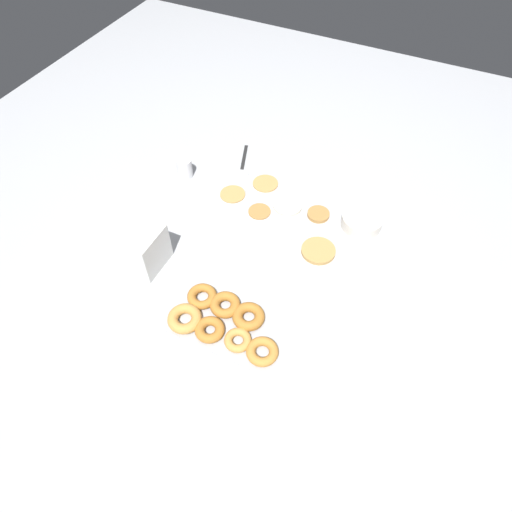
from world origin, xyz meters
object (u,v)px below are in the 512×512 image
at_px(pancake_2, 318,214).
at_px(spatula, 241,175).
at_px(paper_cup, 185,168).
at_px(pancake_0, 265,183).
at_px(pancake_5, 259,211).
at_px(pancake_1, 288,206).
at_px(batter_bowl, 362,221).
at_px(container_stack, 140,247).
at_px(pancake_6, 318,251).
at_px(donut_tray, 224,321).
at_px(pancake_4, 279,234).
at_px(pancake_3, 233,194).

relative_size(pancake_2, spatula, 0.29).
xyz_separation_m(paper_cup, spatula, (0.20, 0.10, -0.04)).
xyz_separation_m(pancake_0, paper_cup, (-0.31, -0.09, 0.04)).
bearing_deg(pancake_5, pancake_1, 40.67).
relative_size(batter_bowl, container_stack, 0.98).
bearing_deg(pancake_1, pancake_6, -40.70).
height_order(pancake_0, donut_tray, donut_tray).
bearing_deg(batter_bowl, paper_cup, -176.48).
bearing_deg(pancake_1, pancake_4, -78.40).
distance_m(pancake_1, pancake_2, 0.12).
relative_size(pancake_3, pancake_5, 1.16).
bearing_deg(container_stack, pancake_6, 29.50).
bearing_deg(pancake_0, donut_tray, -76.23).
bearing_deg(batter_bowl, spatula, 174.12).
distance_m(pancake_2, donut_tray, 0.57).
relative_size(pancake_5, batter_bowl, 0.57).
distance_m(pancake_0, pancake_6, 0.39).
relative_size(pancake_1, pancake_6, 0.91).
xyz_separation_m(pancake_0, pancake_1, (0.13, -0.08, 0.00)).
distance_m(pancake_6, paper_cup, 0.64).
distance_m(pancake_4, batter_bowl, 0.30).
xyz_separation_m(pancake_6, spatula, (-0.42, 0.24, -0.00)).
bearing_deg(container_stack, donut_tray, -15.34).
bearing_deg(pancake_3, pancake_0, 51.11).
relative_size(pancake_4, donut_tray, 0.27).
bearing_deg(pancake_0, pancake_3, -128.89).
xyz_separation_m(pancake_6, batter_bowl, (0.10, 0.19, 0.02)).
height_order(pancake_3, container_stack, container_stack).
bearing_deg(pancake_3, pancake_2, 6.47).
relative_size(pancake_5, paper_cup, 1.05).
distance_m(pancake_4, paper_cup, 0.49).
xyz_separation_m(pancake_4, spatula, (-0.27, 0.22, -0.00)).
bearing_deg(batter_bowl, container_stack, -142.11).
bearing_deg(pancake_1, pancake_0, 148.97).
distance_m(pancake_4, container_stack, 0.49).
distance_m(pancake_4, spatula, 0.35).
bearing_deg(donut_tray, batter_bowl, 66.51).
relative_size(pancake_2, pancake_3, 0.84).
xyz_separation_m(pancake_0, container_stack, (-0.21, -0.53, 0.07)).
bearing_deg(pancake_4, pancake_0, 125.66).
distance_m(pancake_2, pancake_4, 0.18).
bearing_deg(pancake_6, donut_tray, -111.68).
xyz_separation_m(pancake_1, spatula, (-0.24, 0.08, -0.00)).
bearing_deg(batter_bowl, pancake_2, -172.36).
distance_m(pancake_1, paper_cup, 0.44).
height_order(pancake_5, spatula, pancake_5).
xyz_separation_m(pancake_4, pancake_6, (0.16, -0.02, 0.00)).
distance_m(pancake_2, pancake_6, 0.18).
distance_m(pancake_1, container_stack, 0.57).
bearing_deg(batter_bowl, pancake_4, -145.80).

